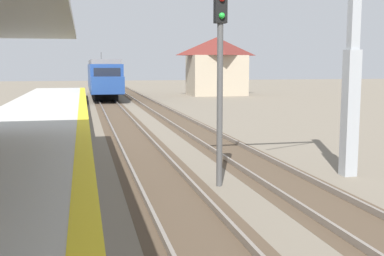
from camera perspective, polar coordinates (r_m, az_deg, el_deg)
name	(u,v)px	position (r m, az deg, el deg)	size (l,w,h in m)	color
station_platform	(0,171)	(14.20, -21.75, -4.69)	(5.00, 80.00, 0.91)	#B7B5AD
track_pair_nearest_platform	(143,153)	(18.15, -5.81, -2.95)	(2.34, 120.00, 0.16)	#4C3D2D
track_pair_middle	(230,150)	(18.85, 4.51, -2.55)	(2.34, 120.00, 0.16)	#4C3D2D
approaching_train	(103,76)	(51.84, -10.44, 6.03)	(2.93, 19.60, 4.76)	navy
rail_signal_post	(220,69)	(13.00, 3.33, 6.94)	(0.32, 0.34, 5.20)	#4C4C4C
catenary_pylon_far_side	(343,55)	(14.87, 17.41, 8.24)	(5.00, 0.40, 7.50)	#9EA3A8
distant_trackside_house	(216,65)	(54.22, 2.90, 7.42)	(6.60, 5.28, 6.40)	tan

